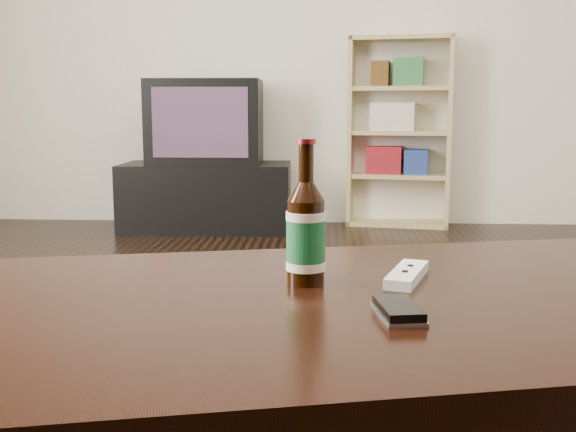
# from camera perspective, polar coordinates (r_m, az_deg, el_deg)

# --- Properties ---
(floor) EXTENTS (5.00, 6.00, 0.01)m
(floor) POSITION_cam_1_polar(r_m,az_deg,el_deg) (1.81, -1.23, -16.55)
(floor) COLOR black
(floor) RESTS_ON ground
(wall_back) EXTENTS (5.00, 0.02, 2.70)m
(wall_back) POSITION_cam_1_polar(r_m,az_deg,el_deg) (4.68, 1.72, 16.05)
(wall_back) COLOR silver
(wall_back) RESTS_ON ground
(tv_stand) EXTENTS (1.09, 0.57, 0.43)m
(tv_stand) POSITION_cam_1_polar(r_m,az_deg,el_deg) (4.43, -6.87, 1.67)
(tv_stand) COLOR black
(tv_stand) RESTS_ON floor
(tv) EXTENTS (0.72, 0.46, 0.53)m
(tv) POSITION_cam_1_polar(r_m,az_deg,el_deg) (4.39, -7.00, 7.92)
(tv) COLOR black
(tv) RESTS_ON tv_stand
(bookshelf) EXTENTS (0.71, 0.41, 1.25)m
(bookshelf) POSITION_cam_1_polar(r_m,az_deg,el_deg) (4.62, 9.37, 7.31)
(bookshelf) COLOR tan
(bookshelf) RESTS_ON floor
(coffee_table) EXTENTS (1.43, 1.03, 0.49)m
(coffee_table) POSITION_cam_1_polar(r_m,az_deg,el_deg) (1.09, 4.31, -10.08)
(coffee_table) COLOR black
(coffee_table) RESTS_ON floor
(beer_bottle) EXTENTS (0.07, 0.07, 0.24)m
(beer_bottle) POSITION_cam_1_polar(r_m,az_deg,el_deg) (1.13, 1.52, -1.48)
(beer_bottle) COLOR black
(beer_bottle) RESTS_ON coffee_table
(phone) EXTENTS (0.07, 0.12, 0.02)m
(phone) POSITION_cam_1_polar(r_m,az_deg,el_deg) (0.98, 9.32, -7.93)
(phone) COLOR #B5B5B8
(phone) RESTS_ON coffee_table
(remote) EXTENTS (0.09, 0.17, 0.02)m
(remote) POSITION_cam_1_polar(r_m,az_deg,el_deg) (1.18, 10.04, -4.91)
(remote) COLOR silver
(remote) RESTS_ON coffee_table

